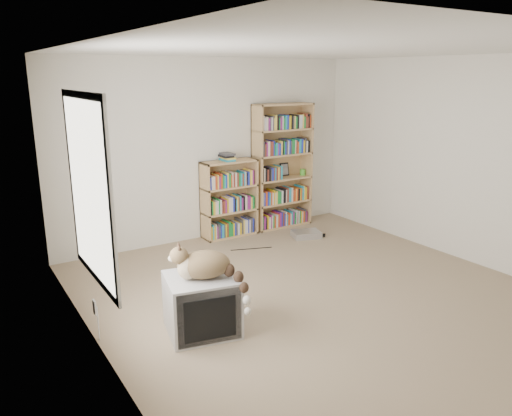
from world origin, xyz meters
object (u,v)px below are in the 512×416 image
cat (210,269)px  dvd_player (306,234)px  bookcase_tall (282,169)px  bookcase_short (229,202)px  crt_tv (202,304)px

cat → dvd_player: bearing=54.6°
bookcase_tall → dvd_player: (-0.03, -0.68, -0.84)m
cat → bookcase_short: size_ratio=0.60×
cat → bookcase_short: bearing=76.5°
cat → bookcase_tall: bearing=63.5°
crt_tv → cat: size_ratio=1.09×
crt_tv → bookcase_tall: (2.51, 2.32, 0.62)m
bookcase_tall → bookcase_short: 1.00m
cat → bookcase_short: (1.54, 2.42, -0.12)m
bookcase_short → bookcase_tall: bearing=0.0°
crt_tv → cat: 0.38m
crt_tv → bookcase_tall: bearing=54.7°
bookcase_tall → crt_tv: bearing=-137.2°
cat → bookcase_tall: bookcase_tall is taller
crt_tv → bookcase_tall: size_ratio=0.39×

